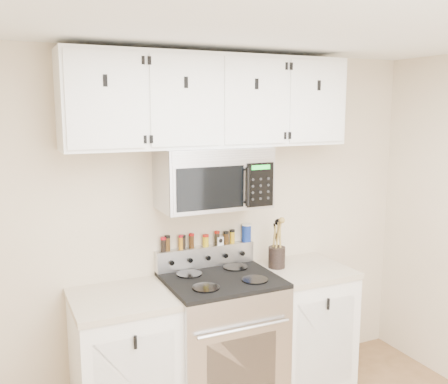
{
  "coord_description": "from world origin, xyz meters",
  "views": [
    {
      "loc": [
        -1.37,
        -1.57,
        2.1
      ],
      "look_at": [
        0.03,
        1.45,
        1.54
      ],
      "focal_mm": 40.0,
      "sensor_mm": 36.0,
      "label": 1
    }
  ],
  "objects_px": {
    "microwave": "(214,178)",
    "utensil_crock": "(277,256)",
    "salt_canister": "(246,233)",
    "range": "(221,340)"
  },
  "relations": [
    {
      "from": "salt_canister",
      "to": "microwave",
      "type": "bearing_deg",
      "value": -155.39
    },
    {
      "from": "range",
      "to": "microwave",
      "type": "distance_m",
      "value": 1.15
    },
    {
      "from": "utensil_crock",
      "to": "salt_canister",
      "type": "relative_size",
      "value": 2.79
    },
    {
      "from": "microwave",
      "to": "range",
      "type": "bearing_deg",
      "value": -90.23
    },
    {
      "from": "microwave",
      "to": "utensil_crock",
      "type": "bearing_deg",
      "value": -2.3
    },
    {
      "from": "microwave",
      "to": "utensil_crock",
      "type": "xyz_separation_m",
      "value": [
        0.51,
        -0.02,
        -0.62
      ]
    },
    {
      "from": "utensil_crock",
      "to": "salt_canister",
      "type": "height_order",
      "value": "utensil_crock"
    },
    {
      "from": "utensil_crock",
      "to": "salt_canister",
      "type": "bearing_deg",
      "value": 133.4
    },
    {
      "from": "range",
      "to": "salt_canister",
      "type": "height_order",
      "value": "salt_canister"
    },
    {
      "from": "microwave",
      "to": "salt_canister",
      "type": "xyz_separation_m",
      "value": [
        0.34,
        0.16,
        -0.46
      ]
    }
  ]
}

